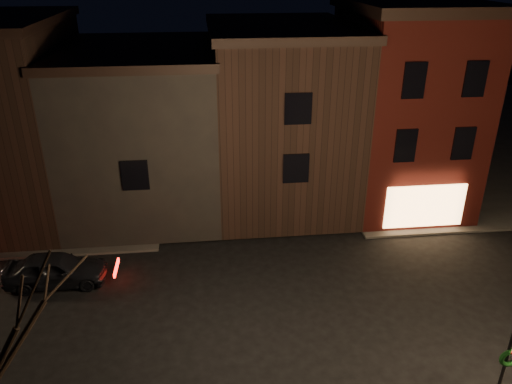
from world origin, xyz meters
TOP-DOWN VIEW (x-y plane):
  - ground at (0.00, 0.00)m, footprint 120.00×120.00m
  - sidewalk_far_right at (20.00, 20.00)m, footprint 30.00×30.00m
  - corner_building at (8.00, 9.47)m, footprint 6.50×8.50m
  - row_building_a at (1.50, 10.50)m, footprint 7.30×10.30m
  - row_building_b at (-5.75, 10.50)m, footprint 7.80×10.30m
  - parked_car_a at (-9.02, 2.90)m, footprint 4.12×1.66m

SIDE VIEW (x-z plane):
  - ground at x=0.00m, z-range 0.00..0.00m
  - sidewalk_far_right at x=20.00m, z-range 0.00..0.12m
  - parked_car_a at x=-9.02m, z-range 0.00..1.40m
  - row_building_b at x=-5.75m, z-range 0.13..8.53m
  - row_building_a at x=1.50m, z-range 0.13..9.53m
  - corner_building at x=8.00m, z-range 0.15..10.65m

